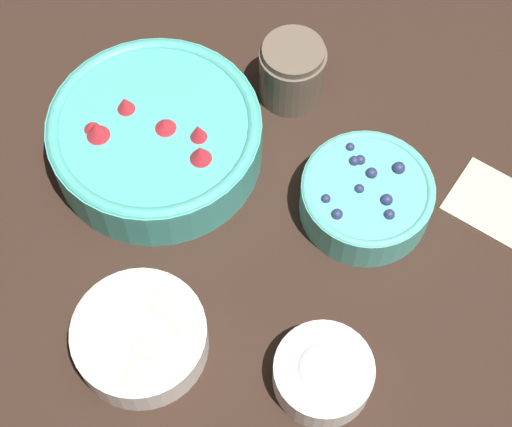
% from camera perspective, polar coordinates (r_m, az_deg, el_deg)
% --- Properties ---
extents(ground_plane, '(4.00, 4.00, 0.00)m').
position_cam_1_polar(ground_plane, '(1.07, 2.35, -0.04)').
color(ground_plane, black).
extents(bowl_strawberries, '(0.27, 0.27, 0.09)m').
position_cam_1_polar(bowl_strawberries, '(1.08, -6.71, 5.18)').
color(bowl_strawberries, '#47AD9E').
rests_on(bowl_strawberries, ground_plane).
extents(bowl_blueberries, '(0.16, 0.16, 0.06)m').
position_cam_1_polar(bowl_blueberries, '(1.05, 7.37, 1.18)').
color(bowl_blueberries, '#56B7A8').
rests_on(bowl_blueberries, ground_plane).
extents(bowl_bananas, '(0.15, 0.15, 0.05)m').
position_cam_1_polar(bowl_bananas, '(0.98, -7.73, -8.14)').
color(bowl_bananas, white).
rests_on(bowl_bananas, ground_plane).
extents(bowl_cream, '(0.11, 0.11, 0.06)m').
position_cam_1_polar(bowl_cream, '(0.97, 4.51, -10.52)').
color(bowl_cream, white).
rests_on(bowl_cream, ground_plane).
extents(jar_chocolate, '(0.09, 0.09, 0.09)m').
position_cam_1_polar(jar_chocolate, '(1.14, 2.42, 9.35)').
color(jar_chocolate, brown).
rests_on(jar_chocolate, ground_plane).
extents(napkin, '(0.15, 0.13, 0.01)m').
position_cam_1_polar(napkin, '(1.12, 16.09, 0.41)').
color(napkin, beige).
rests_on(napkin, ground_plane).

